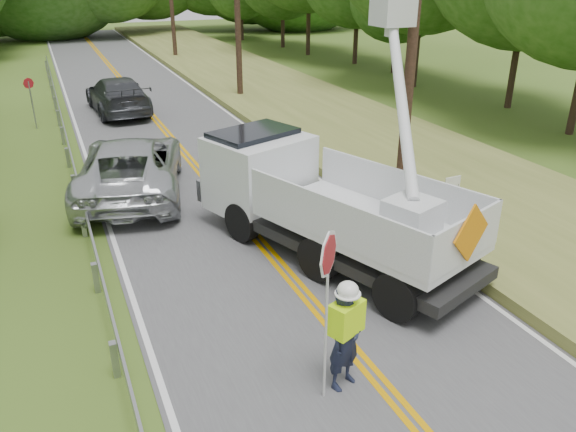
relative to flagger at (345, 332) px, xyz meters
name	(u,v)px	position (x,y,z in m)	size (l,w,h in m)	color
road	(198,169)	(0.61, 11.76, -1.08)	(7.20, 96.00, 0.03)	#49494B
guardrail	(72,161)	(-3.41, 12.67, -0.54)	(0.18, 48.00, 0.77)	gray
utility_poles	(294,0)	(5.61, 14.78, 4.17)	(1.60, 43.30, 10.00)	black
tall_grass_verge	(373,142)	(7.71, 11.76, -0.94)	(7.00, 96.00, 0.30)	#60682D
flagger	(345,332)	(0.00, 0.00, 0.00)	(1.10, 0.73, 3.02)	#191E33
bucket_truck	(309,180)	(1.85, 5.34, 0.52)	(5.80, 7.74, 7.14)	black
suv_silver	(131,166)	(-1.81, 10.30, -0.19)	(2.93, 6.35, 1.76)	#B7BABE
suv_darkgrey	(117,95)	(-0.71, 21.21, -0.24)	(2.35, 5.77, 1.68)	#383A3F
stop_sign_permanent	(31,96)	(-4.44, 19.72, 0.32)	(0.43, 0.23, 2.19)	gray
yard_sign	(452,184)	(6.80, 5.82, -0.50)	(0.57, 0.06, 0.82)	white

